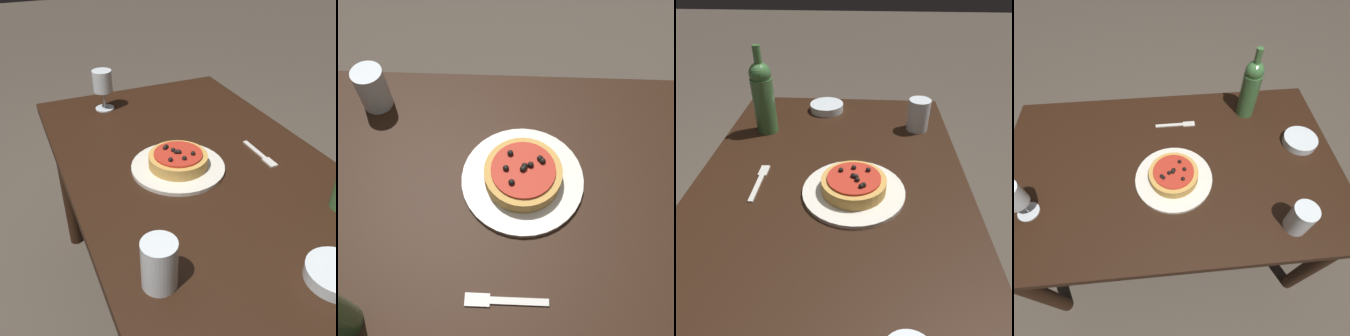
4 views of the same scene
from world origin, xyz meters
TOP-DOWN VIEW (x-y plane):
  - ground_plane at (0.00, 0.00)m, footprint 14.00×14.00m
  - dining_table at (0.00, 0.00)m, footprint 1.30×0.80m
  - dinner_plate at (0.01, -0.07)m, footprint 0.28×0.28m
  - pizza at (0.01, -0.07)m, footprint 0.18×0.18m
  - wine_bottle at (0.35, 0.26)m, footprint 0.08×0.08m
  - water_cup at (0.39, -0.29)m, footprint 0.08×0.08m
  - side_bowl at (0.53, 0.06)m, footprint 0.13×0.13m
  - fork at (0.05, 0.21)m, footprint 0.17×0.03m

SIDE VIEW (x-z plane):
  - ground_plane at x=0.00m, z-range 0.00..0.00m
  - dining_table at x=0.00m, z-range 0.27..0.99m
  - fork at x=0.05m, z-range 0.72..0.73m
  - dinner_plate at x=0.01m, z-range 0.72..0.73m
  - side_bowl at x=0.53m, z-range 0.72..0.75m
  - pizza at x=0.01m, z-range 0.73..0.78m
  - water_cup at x=0.39m, z-range 0.72..0.84m
  - wine_bottle at x=0.35m, z-range 0.70..1.01m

